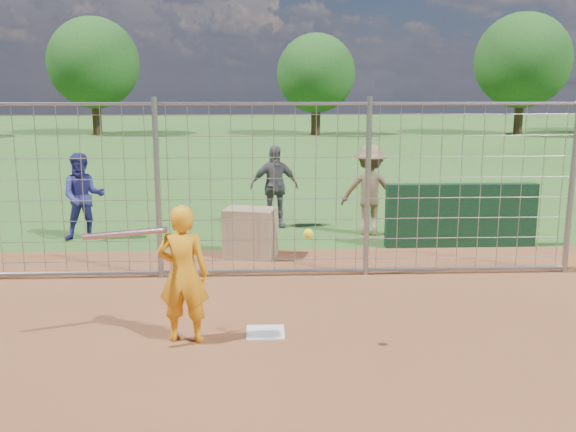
{
  "coord_description": "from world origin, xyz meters",
  "views": [
    {
      "loc": [
        -0.04,
        -7.05,
        2.78
      ],
      "look_at": [
        0.3,
        0.8,
        1.15
      ],
      "focal_mm": 40.0,
      "sensor_mm": 36.0,
      "label": 1
    }
  ],
  "objects_px": {
    "batter": "(183,274)",
    "bystander_b": "(274,186)",
    "equipment_bin": "(250,233)",
    "bystander_a": "(83,197)",
    "bystander_c": "(370,190)"
  },
  "relations": [
    {
      "from": "batter",
      "to": "bystander_b",
      "type": "xyz_separation_m",
      "value": [
        1.11,
        5.67,
        0.04
      ]
    },
    {
      "from": "equipment_bin",
      "to": "batter",
      "type": "bearing_deg",
      "value": -86.25
    },
    {
      "from": "bystander_b",
      "to": "equipment_bin",
      "type": "relative_size",
      "value": 2.01
    },
    {
      "from": "bystander_a",
      "to": "bystander_c",
      "type": "height_order",
      "value": "bystander_c"
    },
    {
      "from": "bystander_a",
      "to": "equipment_bin",
      "type": "bearing_deg",
      "value": -35.7
    },
    {
      "from": "bystander_c",
      "to": "equipment_bin",
      "type": "height_order",
      "value": "bystander_c"
    },
    {
      "from": "batter",
      "to": "bystander_c",
      "type": "distance_m",
      "value": 5.72
    },
    {
      "from": "batter",
      "to": "bystander_c",
      "type": "height_order",
      "value": "bystander_c"
    },
    {
      "from": "batter",
      "to": "bystander_a",
      "type": "distance_m",
      "value": 5.3
    },
    {
      "from": "bystander_c",
      "to": "equipment_bin",
      "type": "distance_m",
      "value": 2.69
    },
    {
      "from": "bystander_a",
      "to": "equipment_bin",
      "type": "relative_size",
      "value": 1.96
    },
    {
      "from": "bystander_b",
      "to": "batter",
      "type": "bearing_deg",
      "value": -110.61
    },
    {
      "from": "bystander_a",
      "to": "bystander_c",
      "type": "relative_size",
      "value": 0.94
    },
    {
      "from": "batter",
      "to": "bystander_c",
      "type": "relative_size",
      "value": 0.91
    },
    {
      "from": "bystander_a",
      "to": "batter",
      "type": "bearing_deg",
      "value": -76.09
    }
  ]
}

